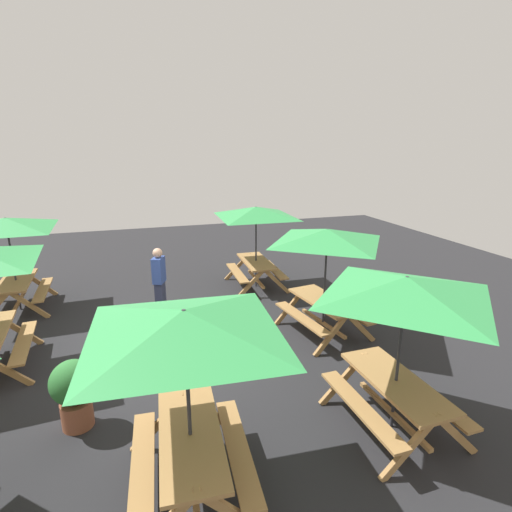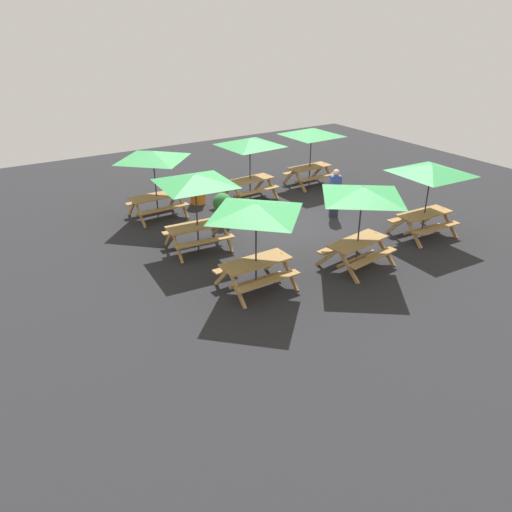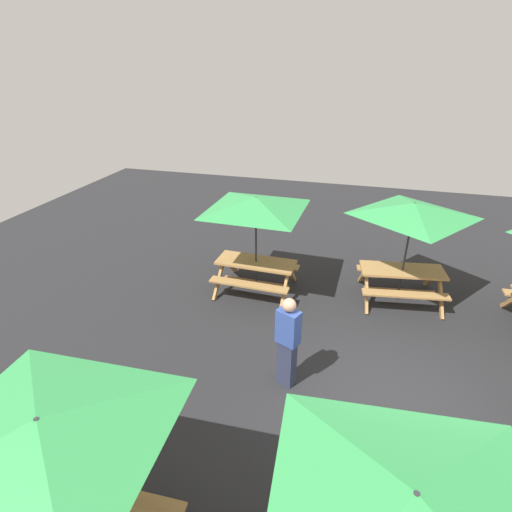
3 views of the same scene
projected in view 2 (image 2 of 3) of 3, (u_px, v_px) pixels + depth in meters
name	position (u px, v px, depth m)	size (l,w,h in m)	color
ground_plane	(289.00, 225.00, 16.62)	(24.97, 24.97, 0.00)	#232326
picnic_table_0	(311.00, 136.00, 19.68)	(2.83, 2.83, 2.34)	#A87A44
picnic_table_1	(431.00, 174.00, 14.96)	(2.83, 2.83, 2.34)	#A87A44
picnic_table_2	(256.00, 215.00, 11.92)	(2.04, 2.04, 2.34)	#A87A44
picnic_table_3	(250.00, 146.00, 18.14)	(2.82, 2.82, 2.34)	#A87A44
picnic_table_4	(153.00, 160.00, 16.43)	(2.07, 2.07, 2.34)	#A87A44
picnic_table_5	(362.00, 198.00, 13.05)	(2.27, 2.27, 2.34)	#A87A44
picnic_table_6	(195.00, 185.00, 14.06)	(2.82, 2.82, 2.34)	#A87A44
trash_bin_orange	(197.00, 190.00, 18.30)	(0.59, 0.59, 0.98)	orange
potted_plant_0	(222.00, 206.00, 16.50)	(0.63, 0.63, 1.04)	#935138
person_standing	(335.00, 192.00, 16.94)	(0.42, 0.34, 1.67)	#2D334C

